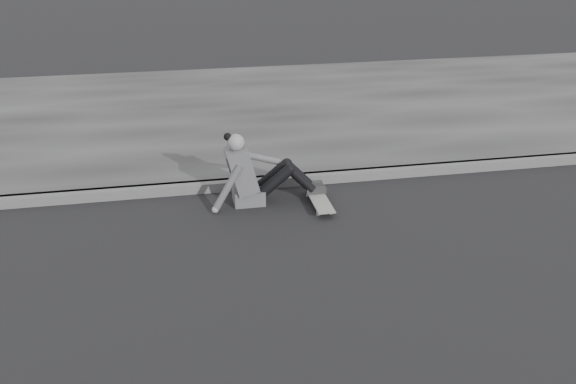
% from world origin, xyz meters
% --- Properties ---
extents(curb, '(24.00, 0.16, 0.12)m').
position_xyz_m(curb, '(0.00, 2.58, 0.06)').
color(curb, '#525252').
rests_on(curb, ground).
extents(sidewalk, '(24.00, 6.00, 0.12)m').
position_xyz_m(sidewalk, '(0.00, 5.60, 0.06)').
color(sidewalk, '#343434').
rests_on(sidewalk, ground).
extents(skateboard, '(0.20, 0.78, 0.09)m').
position_xyz_m(skateboard, '(-2.16, 1.90, 0.07)').
color(skateboard, gray).
rests_on(skateboard, ground).
extents(seated_woman, '(1.38, 0.46, 0.88)m').
position_xyz_m(seated_woman, '(-2.90, 2.15, 0.36)').
color(seated_woman, '#4D4D4F').
rests_on(seated_woman, ground).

